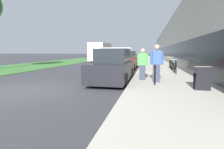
{
  "coord_description": "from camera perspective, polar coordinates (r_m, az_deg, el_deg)",
  "views": [
    {
      "loc": [
        4.82,
        -5.93,
        1.55
      ],
      "look_at": [
        1.06,
        11.68,
        -0.82
      ],
      "focal_mm": 28.0,
      "sensor_mm": 36.0,
      "label": 1
    }
  ],
  "objects": [
    {
      "name": "sidewalk_slab",
      "position": [
        26.98,
        13.83,
        4.11
      ],
      "size": [
        3.45,
        70.0,
        0.1
      ],
      "color": "#BCB5A5",
      "rests_on": "ground"
    },
    {
      "name": "person_rider",
      "position": [
        8.5,
        14.36,
        3.51
      ],
      "size": [
        0.6,
        0.24,
        1.77
      ],
      "color": "#33384C",
      "rests_on": "sidewalk_slab"
    },
    {
      "name": "ground_plane",
      "position": [
        7.79,
        -26.58,
        -4.75
      ],
      "size": [
        220.0,
        220.0,
        0.0
      ],
      "primitive_type": "plane",
      "color": "#38383D"
    },
    {
      "name": "vintage_roadster_curbside",
      "position": [
        15.48,
        4.48,
        4.45
      ],
      "size": [
        1.87,
        4.49,
        1.6
      ],
      "color": "maroon",
      "rests_on": "ground"
    },
    {
      "name": "sandwich_board_sign",
      "position": [
        7.39,
        27.45,
        -1.1
      ],
      "size": [
        0.56,
        0.56,
        0.9
      ],
      "color": "black",
      "rests_on": "sidewalk_slab"
    },
    {
      "name": "person_bystander",
      "position": [
        8.98,
        9.95,
        3.28
      ],
      "size": [
        0.54,
        0.21,
        1.6
      ],
      "color": "#33384C",
      "rests_on": "sidewalk_slab"
    },
    {
      "name": "moving_truck",
      "position": [
        27.09,
        -3.35,
        7.2
      ],
      "size": [
        2.25,
        7.59,
        2.78
      ],
      "color": "orange",
      "rests_on": "ground"
    },
    {
      "name": "storefront_facade",
      "position": [
        35.77,
        24.61,
        9.07
      ],
      "size": [
        10.01,
        70.0,
        5.9
      ],
      "color": "#BCB7AD",
      "rests_on": "ground"
    },
    {
      "name": "lawn_strip",
      "position": [
        33.38,
        -9.95,
        4.76
      ],
      "size": [
        6.65,
        70.0,
        0.03
      ],
      "color": "#3D7533",
      "rests_on": "ground"
    },
    {
      "name": "parked_sedan_curbside",
      "position": [
        9.17,
        0.46,
        2.55
      ],
      "size": [
        1.85,
        4.68,
        1.74
      ],
      "color": "black",
      "rests_on": "ground"
    },
    {
      "name": "cruiser_bike_middle",
      "position": [
        15.72,
        18.64,
        3.3
      ],
      "size": [
        0.52,
        1.8,
        0.96
      ],
      "color": "black",
      "rests_on": "sidewalk_slab"
    },
    {
      "name": "bike_rack_hoop",
      "position": [
        12.19,
        20.11,
        2.65
      ],
      "size": [
        0.05,
        0.6,
        0.84
      ],
      "color": "black",
      "rests_on": "sidewalk_slab"
    },
    {
      "name": "tandem_bicycle",
      "position": [
        8.91,
        13.64,
        0.34
      ],
      "size": [
        0.52,
        2.83,
        0.85
      ],
      "color": "black",
      "rests_on": "sidewalk_slab"
    },
    {
      "name": "cruiser_bike_nearest",
      "position": [
        13.56,
        19.53,
        2.49
      ],
      "size": [
        0.52,
        1.73,
        0.85
      ],
      "color": "black",
      "rests_on": "sidewalk_slab"
    }
  ]
}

